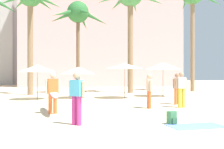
# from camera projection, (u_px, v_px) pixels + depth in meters

# --- Properties ---
(ground) EXTENTS (120.00, 120.00, 0.00)m
(ground) POSITION_uv_depth(u_px,v_px,m) (108.00, 139.00, 6.76)
(ground) COLOR beige
(hotel_pink) EXTENTS (21.62, 9.98, 16.95)m
(hotel_pink) POSITION_uv_depth(u_px,v_px,m) (100.00, 28.00, 39.87)
(hotel_pink) COLOR pink
(hotel_pink) RESTS_ON ground
(palm_tree_left) EXTENTS (5.08, 5.11, 7.73)m
(palm_tree_left) POSITION_uv_depth(u_px,v_px,m) (78.00, 16.00, 22.67)
(palm_tree_left) COLOR brown
(palm_tree_left) RESTS_ON ground
(palm_tree_right) EXTENTS (6.03, 5.73, 9.76)m
(palm_tree_right) POSITION_uv_depth(u_px,v_px,m) (130.00, 0.00, 23.54)
(palm_tree_right) COLOR #896B4C
(palm_tree_right) RESTS_ON ground
(palm_tree_far_right) EXTENTS (5.05, 4.32, 8.72)m
(palm_tree_far_right) POSITION_uv_depth(u_px,v_px,m) (30.00, 4.00, 21.30)
(palm_tree_far_right) COLOR #896B4C
(palm_tree_far_right) RESTS_ON ground
(cafe_umbrella_0) EXTENTS (2.34, 2.34, 2.22)m
(cafe_umbrella_0) POSITION_uv_depth(u_px,v_px,m) (37.00, 68.00, 17.28)
(cafe_umbrella_0) COLOR gray
(cafe_umbrella_0) RESTS_ON ground
(cafe_umbrella_1) EXTENTS (2.48, 2.48, 2.35)m
(cafe_umbrella_1) POSITION_uv_depth(u_px,v_px,m) (125.00, 66.00, 18.21)
(cafe_umbrella_1) COLOR gray
(cafe_umbrella_1) RESTS_ON ground
(cafe_umbrella_2) EXTENTS (2.57, 2.57, 2.45)m
(cafe_umbrella_2) POSITION_uv_depth(u_px,v_px,m) (163.00, 66.00, 19.62)
(cafe_umbrella_2) COLOR gray
(cafe_umbrella_2) RESTS_ON ground
(cafe_umbrella_4) EXTENTS (2.31, 2.31, 2.10)m
(cafe_umbrella_4) POSITION_uv_depth(u_px,v_px,m) (78.00, 71.00, 18.26)
(cafe_umbrella_4) COLOR gray
(cafe_umbrella_4) RESTS_ON ground
(beach_towel) EXTENTS (1.82, 1.09, 0.01)m
(beach_towel) POSITION_uv_depth(u_px,v_px,m) (197.00, 126.00, 8.41)
(beach_towel) COLOR #6684E0
(beach_towel) RESTS_ON ground
(backpack) EXTENTS (0.35, 0.33, 0.42)m
(backpack) POSITION_uv_depth(u_px,v_px,m) (172.00, 118.00, 8.78)
(backpack) COLOR #3B7548
(backpack) RESTS_ON ground
(person_far_right) EXTENTS (0.69, 3.16, 1.70)m
(person_far_right) POSITION_uv_depth(u_px,v_px,m) (53.00, 91.00, 11.21)
(person_far_right) COLOR orange
(person_far_right) RESTS_ON ground
(person_far_left) EXTENTS (0.57, 0.39, 1.67)m
(person_far_left) POSITION_uv_depth(u_px,v_px,m) (177.00, 87.00, 14.54)
(person_far_left) COLOR orange
(person_far_left) RESTS_ON ground
(person_near_right) EXTENTS (0.52, 0.47, 1.70)m
(person_near_right) POSITION_uv_depth(u_px,v_px,m) (77.00, 96.00, 8.61)
(person_near_right) COLOR #B7337F
(person_near_right) RESTS_ON ground
(person_near_left) EXTENTS (0.61, 0.26, 1.73)m
(person_near_left) POSITION_uv_depth(u_px,v_px,m) (181.00, 88.00, 13.13)
(person_near_left) COLOR gold
(person_near_left) RESTS_ON ground
(person_mid_left) EXTENTS (0.25, 0.60, 1.64)m
(person_mid_left) POSITION_uv_depth(u_px,v_px,m) (149.00, 89.00, 12.87)
(person_mid_left) COLOR orange
(person_mid_left) RESTS_ON ground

